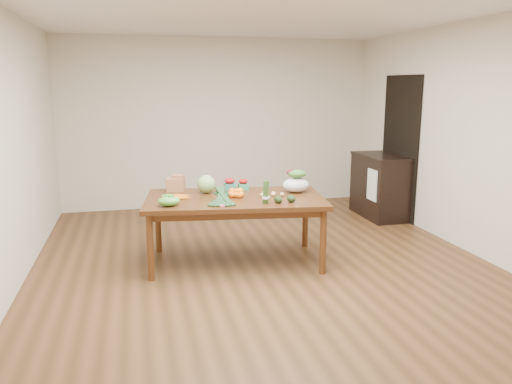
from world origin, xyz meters
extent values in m
plane|color=brown|center=(0.00, 0.00, 0.00)|extent=(6.00, 6.00, 0.00)
cube|color=white|center=(0.00, 0.00, 2.70)|extent=(5.00, 6.00, 0.02)
cube|color=beige|center=(0.00, 3.00, 1.35)|extent=(5.00, 0.02, 2.70)
cube|color=beige|center=(0.00, -3.00, 1.35)|extent=(5.00, 0.02, 2.70)
cube|color=beige|center=(-2.50, 0.00, 1.35)|extent=(0.02, 6.00, 2.70)
cube|color=beige|center=(2.50, 0.00, 1.35)|extent=(0.02, 6.00, 2.70)
cube|color=#42240F|center=(-0.29, 0.22, 0.38)|extent=(2.07, 1.33, 0.75)
cube|color=black|center=(2.48, 1.60, 1.05)|extent=(0.02, 1.00, 2.10)
cube|color=black|center=(2.22, 1.67, 0.47)|extent=(0.52, 1.02, 0.94)
cube|color=white|center=(1.96, 1.40, 0.55)|extent=(0.02, 0.28, 0.45)
sphere|color=#9AC471|center=(-0.56, 0.51, 0.85)|extent=(0.21, 0.21, 0.21)
sphere|color=orange|center=(-0.30, 0.33, 0.79)|extent=(0.08, 0.08, 0.08)
sphere|color=orange|center=(-0.25, 0.34, 0.79)|extent=(0.07, 0.07, 0.07)
sphere|color=orange|center=(-0.21, 0.30, 0.79)|extent=(0.09, 0.09, 0.09)
ellipsoid|color=#64A537|center=(-1.02, -0.02, 0.80)|extent=(0.23, 0.17, 0.10)
ellipsoid|color=tan|center=(0.01, 0.16, 0.77)|extent=(0.05, 0.05, 0.04)
ellipsoid|color=tan|center=(0.14, 0.16, 0.77)|extent=(0.05, 0.04, 0.04)
ellipsoid|color=tan|center=(0.15, 0.21, 0.77)|extent=(0.05, 0.05, 0.04)
ellipsoid|color=tan|center=(0.06, 0.27, 0.77)|extent=(0.06, 0.05, 0.05)
ellipsoid|color=#DDB77F|center=(0.23, 0.14, 0.77)|extent=(0.05, 0.04, 0.04)
ellipsoid|color=black|center=(0.10, -0.17, 0.79)|extent=(0.10, 0.13, 0.07)
ellipsoid|color=black|center=(0.24, -0.16, 0.79)|extent=(0.11, 0.13, 0.08)
camera|label=1|loc=(-1.32, -5.04, 1.96)|focal=35.00mm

